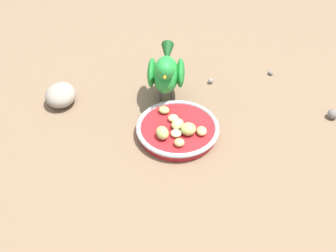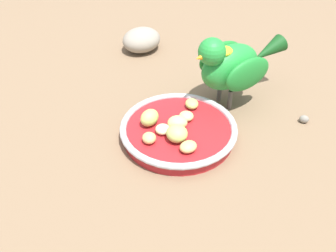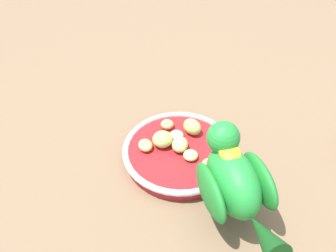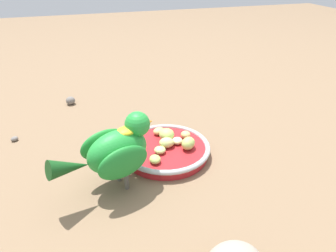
{
  "view_description": "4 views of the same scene",
  "coord_description": "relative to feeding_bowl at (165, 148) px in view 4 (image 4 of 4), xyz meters",
  "views": [
    {
      "loc": [
        -0.22,
        0.63,
        0.62
      ],
      "look_at": [
        0.01,
        0.04,
        0.05
      ],
      "focal_mm": 39.49,
      "sensor_mm": 36.0,
      "label": 1
    },
    {
      "loc": [
        -0.5,
        0.15,
        0.44
      ],
      "look_at": [
        -0.02,
        0.03,
        0.05
      ],
      "focal_mm": 41.98,
      "sensor_mm": 36.0,
      "label": 2
    },
    {
      "loc": [
        0.0,
        -0.47,
        0.51
      ],
      "look_at": [
        -0.02,
        0.02,
        0.06
      ],
      "focal_mm": 41.23,
      "sensor_mm": 36.0,
      "label": 3
    },
    {
      "loc": [
        0.57,
        -0.16,
        0.41
      ],
      "look_at": [
        -0.02,
        0.02,
        0.06
      ],
      "focal_mm": 33.37,
      "sensor_mm": 36.0,
      "label": 4
    }
  ],
  "objects": [
    {
      "name": "apple_piece_2",
      "position": [
        0.03,
        0.05,
        0.02
      ],
      "size": [
        0.05,
        0.05,
        0.03
      ],
      "primitive_type": "ellipsoid",
      "rotation": [
        0.0,
        0.0,
        5.46
      ],
      "color": "#B2CC66",
      "rests_on": "feeding_bowl"
    },
    {
      "name": "apple_piece_1",
      "position": [
        0.06,
        -0.04,
        0.01
      ],
      "size": [
        0.03,
        0.03,
        0.02
      ],
      "primitive_type": "ellipsoid",
      "rotation": [
        0.0,
        0.0,
        6.18
      ],
      "color": "#B2CC66",
      "rests_on": "feeding_bowl"
    },
    {
      "name": "apple_piece_5",
      "position": [
        0.02,
        -0.02,
        0.01
      ],
      "size": [
        0.03,
        0.03,
        0.01
      ],
      "primitive_type": "ellipsoid",
      "rotation": [
        0.0,
        0.0,
        2.91
      ],
      "color": "#C6D17A",
      "rests_on": "feeding_bowl"
    },
    {
      "name": "pebble_2",
      "position": [
        -0.35,
        -0.2,
        -0.0
      ],
      "size": [
        0.03,
        0.03,
        0.02
      ],
      "primitive_type": "ellipsoid",
      "rotation": [
        0.0,
        0.0,
        1.81
      ],
      "color": "slate",
      "rests_on": "ground_plane"
    },
    {
      "name": "feeding_bowl",
      "position": [
        0.0,
        0.0,
        0.0
      ],
      "size": [
        0.2,
        0.2,
        0.03
      ],
      "color": "#AD1E23",
      "rests_on": "ground_plane"
    },
    {
      "name": "pebble_1",
      "position": [
        -0.16,
        -0.34,
        -0.01
      ],
      "size": [
        0.02,
        0.02,
        0.01
      ],
      "primitive_type": "ellipsoid",
      "rotation": [
        0.0,
        0.0,
        5.27
      ],
      "color": "slate",
      "rests_on": "ground_plane"
    },
    {
      "name": "apple_piece_0",
      "position": [
        0.01,
        0.0,
        0.02
      ],
      "size": [
        0.03,
        0.04,
        0.02
      ],
      "primitive_type": "ellipsoid",
      "rotation": [
        0.0,
        0.0,
        4.55
      ],
      "color": "#C6D17A",
      "rests_on": "feeding_bowl"
    },
    {
      "name": "pebble_0",
      "position": [
        -0.01,
        -0.23,
        -0.01
      ],
      "size": [
        0.02,
        0.02,
        0.01
      ],
      "primitive_type": "ellipsoid",
      "rotation": [
        0.0,
        0.0,
        1.09
      ],
      "color": "gray",
      "rests_on": "ground_plane"
    },
    {
      "name": "apple_piece_4",
      "position": [
        -0.06,
        0.0,
        0.01
      ],
      "size": [
        0.03,
        0.04,
        0.02
      ],
      "primitive_type": "ellipsoid",
      "rotation": [
        0.0,
        0.0,
        1.97
      ],
      "color": "tan",
      "rests_on": "feeding_bowl"
    },
    {
      "name": "apple_piece_7",
      "position": [
        -0.0,
        0.03,
        0.01
      ],
      "size": [
        0.04,
        0.04,
        0.01
      ],
      "primitive_type": "ellipsoid",
      "rotation": [
        0.0,
        0.0,
        5.67
      ],
      "color": "beige",
      "rests_on": "feeding_bowl"
    },
    {
      "name": "apple_piece_6",
      "position": [
        -0.03,
        0.01,
        0.02
      ],
      "size": [
        0.05,
        0.05,
        0.03
      ],
      "primitive_type": "ellipsoid",
      "rotation": [
        0.0,
        0.0,
        0.36
      ],
      "color": "#B2CC66",
      "rests_on": "feeding_bowl"
    },
    {
      "name": "ground_plane",
      "position": [
        0.0,
        -0.01,
        -0.01
      ],
      "size": [
        4.0,
        4.0,
        0.0
      ],
      "primitive_type": "plane",
      "color": "#7A6047"
    },
    {
      "name": "apple_piece_3",
      "position": [
        -0.02,
        0.06,
        0.02
      ],
      "size": [
        0.03,
        0.02,
        0.02
      ],
      "primitive_type": "ellipsoid",
      "rotation": [
        0.0,
        0.0,
        0.04
      ],
      "color": "tan",
      "rests_on": "feeding_bowl"
    },
    {
      "name": "parrot",
      "position": [
        0.08,
        -0.12,
        0.07
      ],
      "size": [
        0.13,
        0.21,
        0.15
      ],
      "rotation": [
        0.0,
        0.0,
        1.91
      ],
      "color": "#59544C",
      "rests_on": "ground_plane"
    }
  ]
}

